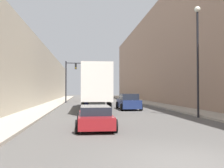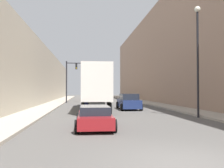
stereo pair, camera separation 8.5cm
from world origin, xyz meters
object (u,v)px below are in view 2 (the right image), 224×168
Objects in this scene: suv_car at (129,102)px; street_lamp at (198,48)px; sedan_car at (94,117)px; semi_truck at (94,87)px; traffic_signal_gantry at (77,73)px.

suv_car is 9.79m from street_lamp.
sedan_car is at bearing -151.72° from street_lamp.
semi_truck is 3.11× the size of suv_car.
street_lamp reaches higher than semi_truck.
street_lamp is at bearing -64.75° from suv_car.
semi_truck is 1.74× the size of street_lamp.
traffic_signal_gantry is 24.04m from street_lamp.
traffic_signal_gantry is at bearing 93.77° from sedan_car.
sedan_car is 0.70× the size of traffic_signal_gantry.
street_lamp is at bearing -48.62° from semi_truck.
street_lamp reaches higher than traffic_signal_gantry.
semi_truck is at bearing 131.38° from street_lamp.
traffic_signal_gantry reaches higher than sedan_car.
suv_car is 0.56× the size of street_lamp.
street_lamp is at bearing -66.79° from traffic_signal_gantry.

